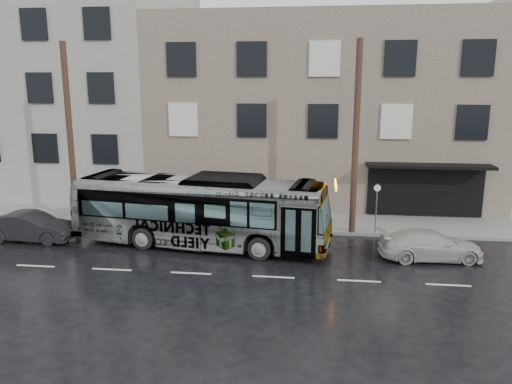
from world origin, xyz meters
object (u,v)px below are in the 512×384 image
sign_post (376,208)px  white_sedan (430,245)px  bus (200,211)px  utility_pole_front (356,139)px  utility_pole_rear (70,135)px  dark_sedan (31,227)px

sign_post → white_sedan: size_ratio=0.57×
bus → white_sedan: bus is taller
white_sedan → utility_pole_front: bearing=39.5°
white_sedan → sign_post: bearing=26.9°
utility_pole_rear → sign_post: utility_pole_rear is taller
white_sedan → dark_sedan: (-17.83, 0.29, 0.06)m
sign_post → dark_sedan: 16.18m
bus → dark_sedan: size_ratio=2.83×
utility_pole_rear → bus: 8.10m
utility_pole_rear → sign_post: (15.10, 0.00, -3.30)m
bus → dark_sedan: bearing=100.2°
sign_post → dark_sedan: size_ratio=0.59×
utility_pole_rear → white_sedan: utility_pole_rear is taller
utility_pole_rear → white_sedan: (17.01, -3.05, -4.04)m
white_sedan → bus: bearing=81.3°
dark_sedan → sign_post: bearing=-78.0°
utility_pole_rear → sign_post: bearing=0.0°
utility_pole_front → white_sedan: size_ratio=2.14×
sign_post → white_sedan: sign_post is taller
utility_pole_rear → dark_sedan: bearing=-106.7°
sign_post → white_sedan: 3.67m
utility_pole_front → dark_sedan: (-14.83, -2.76, -3.97)m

